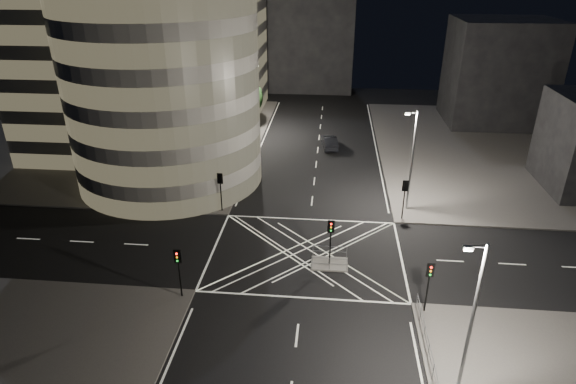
# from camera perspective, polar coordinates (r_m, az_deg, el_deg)

# --- Properties ---
(ground) EXTENTS (120.00, 120.00, 0.00)m
(ground) POSITION_cam_1_polar(r_m,az_deg,el_deg) (41.37, 2.17, -7.28)
(ground) COLOR black
(ground) RESTS_ON ground
(sidewalk_far_left) EXTENTS (42.00, 42.00, 0.15)m
(sidewalk_far_left) POSITION_cam_1_polar(r_m,az_deg,el_deg) (72.46, -20.09, 6.08)
(sidewalk_far_left) COLOR #52504D
(sidewalk_far_left) RESTS_ON ground
(sidewalk_far_right) EXTENTS (42.00, 42.00, 0.15)m
(sidewalk_far_right) POSITION_cam_1_polar(r_m,az_deg,el_deg) (71.05, 27.75, 4.27)
(sidewalk_far_right) COLOR #52504D
(sidewalk_far_right) RESTS_ON ground
(central_island) EXTENTS (3.00, 2.00, 0.15)m
(central_island) POSITION_cam_1_polar(r_m,az_deg,el_deg) (40.04, 4.93, -8.48)
(central_island) COLOR slate
(central_island) RESTS_ON ground
(office_tower_curved) EXTENTS (30.00, 29.00, 27.20)m
(office_tower_curved) POSITION_cam_1_polar(r_m,az_deg,el_deg) (58.77, -17.74, 14.89)
(office_tower_curved) COLOR gray
(office_tower_curved) RESTS_ON sidewalk_far_left
(office_block_rear) EXTENTS (24.00, 16.00, 22.00)m
(office_block_rear) POSITION_cam_1_polar(r_m,az_deg,el_deg) (81.06, -12.19, 17.11)
(office_block_rear) COLOR gray
(office_block_rear) RESTS_ON sidewalk_far_left
(building_right_far) EXTENTS (14.00, 12.00, 15.00)m
(building_right_far) POSITION_cam_1_polar(r_m,az_deg,el_deg) (79.89, 23.65, 12.91)
(building_right_far) COLOR black
(building_right_far) RESTS_ON sidewalk_far_right
(building_far_end) EXTENTS (18.00, 8.00, 18.00)m
(building_far_end) POSITION_cam_1_polar(r_m,az_deg,el_deg) (93.82, 1.98, 17.41)
(building_far_end) COLOR black
(building_far_end) RESTS_ON ground
(tree_a) EXTENTS (4.00, 4.00, 6.20)m
(tree_a) POSITION_cam_1_polar(r_m,az_deg,el_deg) (48.97, -9.47, 3.17)
(tree_a) COLOR black
(tree_a) RESTS_ON sidewalk_far_left
(tree_b) EXTENTS (5.27, 5.27, 7.66)m
(tree_b) POSITION_cam_1_polar(r_m,az_deg,el_deg) (54.14, -7.98, 6.33)
(tree_b) COLOR black
(tree_b) RESTS_ON sidewalk_far_left
(tree_c) EXTENTS (4.63, 4.63, 6.98)m
(tree_c) POSITION_cam_1_polar(r_m,az_deg,el_deg) (59.78, -6.69, 7.96)
(tree_c) COLOR black
(tree_c) RESTS_ON sidewalk_far_left
(tree_d) EXTENTS (4.51, 4.51, 7.75)m
(tree_d) POSITION_cam_1_polar(r_m,az_deg,el_deg) (65.18, -5.67, 10.27)
(tree_d) COLOR black
(tree_d) RESTS_ON sidewalk_far_left
(tree_e) EXTENTS (4.30, 4.30, 7.06)m
(tree_e) POSITION_cam_1_polar(r_m,az_deg,el_deg) (71.02, -4.74, 11.12)
(tree_e) COLOR black
(tree_e) RESTS_ON sidewalk_far_left
(traffic_signal_fl) EXTENTS (0.55, 0.22, 4.00)m
(traffic_signal_fl) POSITION_cam_1_polar(r_m,az_deg,el_deg) (47.06, -8.01, 0.83)
(traffic_signal_fl) COLOR black
(traffic_signal_fl) RESTS_ON sidewalk_far_left
(traffic_signal_nl) EXTENTS (0.55, 0.22, 4.00)m
(traffic_signal_nl) POSITION_cam_1_polar(r_m,az_deg,el_deg) (35.66, -12.86, -8.37)
(traffic_signal_nl) COLOR black
(traffic_signal_nl) RESTS_ON sidewalk_near_left
(traffic_signal_fr) EXTENTS (0.55, 0.22, 4.00)m
(traffic_signal_fr) POSITION_cam_1_polar(r_m,az_deg,el_deg) (46.40, 13.66, -0.06)
(traffic_signal_fr) COLOR black
(traffic_signal_fr) RESTS_ON sidewalk_far_right
(traffic_signal_nr) EXTENTS (0.55, 0.22, 4.00)m
(traffic_signal_nr) POSITION_cam_1_polar(r_m,az_deg,el_deg) (34.78, 16.38, -9.80)
(traffic_signal_nr) COLOR black
(traffic_signal_nr) RESTS_ON sidewalk_near_right
(traffic_signal_island) EXTENTS (0.55, 0.22, 4.00)m
(traffic_signal_island) POSITION_cam_1_polar(r_m,az_deg,el_deg) (38.52, 5.09, -4.99)
(traffic_signal_island) COLOR black
(traffic_signal_island) RESTS_ON central_island
(street_lamp_left_near) EXTENTS (1.25, 0.25, 10.00)m
(street_lamp_left_near) POSITION_cam_1_polar(r_m,az_deg,el_deg) (50.90, -7.60, 6.00)
(street_lamp_left_near) COLOR slate
(street_lamp_left_near) RESTS_ON sidewalk_far_left
(street_lamp_left_far) EXTENTS (1.25, 0.25, 10.00)m
(street_lamp_left_far) POSITION_cam_1_polar(r_m,az_deg,el_deg) (67.78, -4.30, 11.14)
(street_lamp_left_far) COLOR slate
(street_lamp_left_far) RESTS_ON sidewalk_far_left
(street_lamp_right_far) EXTENTS (1.25, 0.25, 10.00)m
(street_lamp_right_far) POSITION_cam_1_polar(r_m,az_deg,el_deg) (47.47, 14.43, 3.92)
(street_lamp_right_far) COLOR slate
(street_lamp_right_far) RESTS_ON sidewalk_far_right
(street_lamp_right_near) EXTENTS (1.25, 0.25, 10.00)m
(street_lamp_right_near) POSITION_cam_1_polar(r_m,az_deg,el_deg) (27.82, 20.86, -13.91)
(street_lamp_right_near) COLOR slate
(street_lamp_right_near) RESTS_ON sidewalk_near_right
(railing_near_right) EXTENTS (0.06, 11.70, 1.10)m
(railing_near_right) POSITION_cam_1_polar(r_m,az_deg,el_deg) (32.02, 16.58, -18.58)
(railing_near_right) COLOR slate
(railing_near_right) RESTS_ON sidewalk_near_right
(railing_island_south) EXTENTS (2.80, 0.06, 1.10)m
(railing_island_south) POSITION_cam_1_polar(r_m,az_deg,el_deg) (38.94, 4.94, -8.46)
(railing_island_south) COLOR slate
(railing_island_south) RESTS_ON central_island
(railing_island_north) EXTENTS (2.80, 0.06, 1.10)m
(railing_island_north) POSITION_cam_1_polar(r_m,az_deg,el_deg) (40.45, 4.98, -7.04)
(railing_island_north) COLOR slate
(railing_island_north) RESTS_ON central_island
(sedan) EXTENTS (2.48, 5.21, 1.65)m
(sedan) POSITION_cam_1_polar(r_m,az_deg,el_deg) (64.33, 4.94, 5.91)
(sedan) COLOR black
(sedan) RESTS_ON ground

